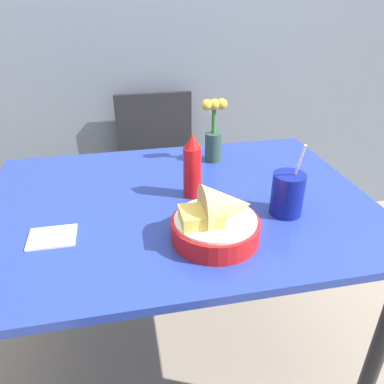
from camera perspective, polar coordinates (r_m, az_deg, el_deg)
ground_plane at (r=1.69m, az=-1.59°, el=-23.94°), size 12.00×12.00×0.00m
dining_table at (r=1.23m, az=-2.00°, el=-5.05°), size 1.21×0.87×0.76m
chair_far_window at (r=2.01m, az=-5.24°, el=4.40°), size 0.40×0.40×0.87m
food_basket at (r=0.98m, az=4.04°, el=-4.29°), size 0.23×0.23×0.16m
ketchup_bottle at (r=1.16m, az=0.04°, el=3.84°), size 0.06×0.06×0.21m
drink_cup at (r=1.12m, az=14.31°, el=-0.49°), size 0.09×0.09×0.23m
flower_vase at (r=1.42m, az=3.29°, el=8.87°), size 0.10×0.06×0.24m
napkin at (r=1.07m, az=-20.52°, el=-6.45°), size 0.12×0.10×0.01m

